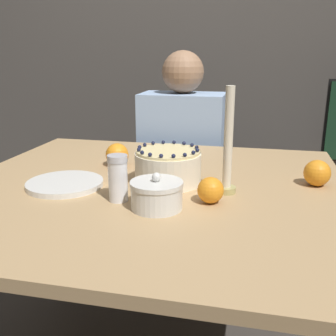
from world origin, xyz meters
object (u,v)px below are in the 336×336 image
(candle, at_px, (228,150))
(person_man_blue_shirt, at_px, (182,186))
(sugar_bowl, at_px, (157,195))
(sugar_shaker, at_px, (118,178))
(cake, at_px, (168,167))

(candle, distance_m, person_man_blue_shirt, 0.91)
(candle, bearing_deg, sugar_bowl, -136.48)
(candle, xyz_separation_m, person_man_blue_shirt, (-0.27, 0.78, -0.39))
(candle, bearing_deg, sugar_shaker, -155.61)
(sugar_shaker, relative_size, candle, 0.42)
(candle, bearing_deg, person_man_blue_shirt, 109.42)
(person_man_blue_shirt, bearing_deg, candle, 109.42)
(candle, relative_size, person_man_blue_shirt, 0.26)
(cake, height_order, person_man_blue_shirt, person_man_blue_shirt)
(sugar_bowl, distance_m, candle, 0.25)
(sugar_bowl, bearing_deg, sugar_shaker, 165.03)
(person_man_blue_shirt, bearing_deg, sugar_bowl, 96.50)
(cake, distance_m, sugar_shaker, 0.20)
(cake, distance_m, sugar_bowl, 0.21)
(cake, relative_size, sugar_shaker, 1.59)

